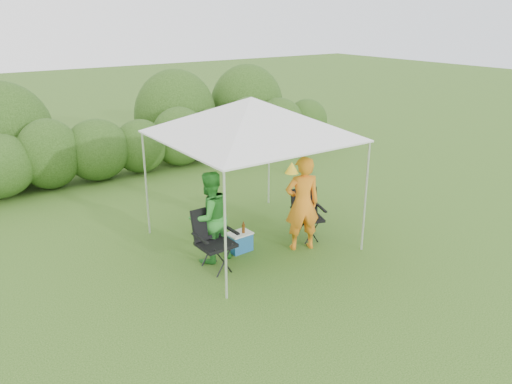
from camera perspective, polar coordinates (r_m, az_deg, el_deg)
ground at (r=9.51m, az=1.22°, el=-6.68°), size 70.00×70.00×0.00m
hedge at (r=14.24m, az=-13.11°, el=5.40°), size 13.55×1.53×1.80m
canopy at (r=9.10m, az=-0.53°, el=8.54°), size 3.10×3.10×2.83m
chair_right at (r=9.91m, az=5.80°, el=-2.16°), size 0.72×0.69×0.97m
chair_left at (r=8.69m, az=-4.98°, el=-4.97°), size 0.68×0.62×1.07m
man at (r=9.28m, az=5.31°, el=-1.32°), size 0.77×0.64×1.82m
woman at (r=8.86m, az=-5.30°, el=-2.87°), size 0.86×0.69×1.68m
cooler at (r=9.42m, az=-1.87°, el=-5.69°), size 0.45×0.34×0.37m
bottle at (r=9.30m, az=-1.45°, el=-4.05°), size 0.06×0.06×0.22m
lawn_toy at (r=14.00m, az=4.53°, el=2.77°), size 0.64×0.53×0.32m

